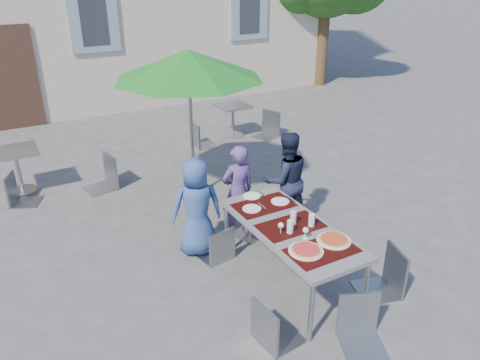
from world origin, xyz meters
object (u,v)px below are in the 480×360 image
chair_0 (217,225)px  chair_4 (391,246)px  cafe_table_1 (233,116)px  cafe_table_0 (17,164)px  pizza_near_right (334,240)px  pizza_near_left (306,250)px  child_1 (238,191)px  bg_chair_r_0 (102,152)px  bg_chair_l_1 (200,120)px  patio_umbrella (189,66)px  chair_1 (255,202)px  bg_chair_r_1 (269,109)px  dining_table (290,230)px  chair_3 (273,300)px  chair_2 (275,193)px  child_2 (286,180)px  bg_chair_l_0 (14,172)px  child_0 (197,207)px  chair_5 (365,295)px

chair_0 → chair_4: chair_4 is taller
cafe_table_1 → cafe_table_0: bearing=-170.7°
chair_0 → cafe_table_1: 4.56m
pizza_near_right → pizza_near_left: bearing=-177.5°
child_1 → bg_chair_r_0: (-1.20, 2.32, -0.02)m
pizza_near_right → bg_chair_l_1: size_ratio=0.38×
chair_4 → bg_chair_l_1: size_ratio=1.05×
pizza_near_left → chair_4: 1.05m
pizza_near_left → patio_umbrella: patio_umbrella is taller
pizza_near_right → bg_chair_r_0: 4.26m
pizza_near_right → chair_1: 1.53m
pizza_near_left → bg_chair_r_0: bg_chair_r_0 is taller
chair_0 → bg_chair_r_1: bearing=50.0°
dining_table → bg_chair_l_1: bearing=77.8°
chair_0 → chair_4: (1.37, -1.45, 0.09)m
chair_0 → chair_3: size_ratio=0.94×
chair_2 → bg_chair_l_1: 3.45m
chair_3 → bg_chair_r_1: bg_chair_r_1 is taller
dining_table → child_2: size_ratio=1.35×
bg_chair_l_1 → cafe_table_0: bearing=-172.3°
pizza_near_left → chair_0: bearing=104.9°
pizza_near_left → patio_umbrella: (0.12, 3.03, 1.27)m
chair_1 → cafe_table_0: size_ratio=1.25×
pizza_near_right → cafe_table_0: bearing=120.1°
chair_1 → cafe_table_0: bearing=130.6°
pizza_near_left → bg_chair_r_0: (-1.02, 4.04, -0.15)m
child_2 → chair_1: 0.57m
bg_chair_l_0 → cafe_table_1: 4.44m
child_0 → chair_3: child_0 is taller
child_1 → chair_1: 0.27m
bg_chair_l_0 → bg_chair_r_0: bg_chair_r_0 is taller
chair_2 → chair_0: bearing=-164.8°
chair_5 → patio_umbrella: (-0.13, 3.64, 1.50)m
child_1 → chair_0: child_1 is taller
dining_table → pizza_near_left: 0.52m
child_0 → bg_chair_r_1: size_ratio=1.28×
chair_1 → bg_chair_r_0: size_ratio=0.86×
cafe_table_0 → chair_5: bearing=-64.1°
dining_table → chair_4: size_ratio=1.87×
chair_1 → patio_umbrella: 2.14m
chair_0 → chair_1: bearing=19.9°
chair_3 → chair_5: chair_5 is taller
chair_2 → bg_chair_l_0: chair_2 is taller
chair_2 → dining_table: bearing=-115.0°
chair_2 → chair_5: size_ratio=1.03×
pizza_near_left → chair_5: size_ratio=0.38×
bg_chair_l_0 → bg_chair_r_1: (4.98, 0.75, 0.07)m
chair_2 → cafe_table_0: size_ratio=1.32×
child_1 → bg_chair_l_1: child_1 is taller
child_2 → bg_chair_l_0: child_2 is taller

